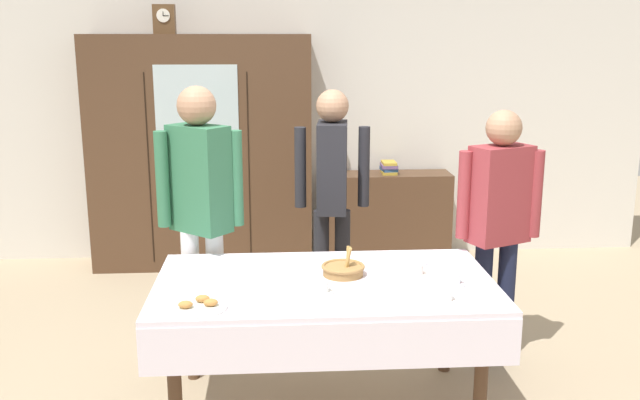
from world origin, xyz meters
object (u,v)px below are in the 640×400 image
(mantel_clock, at_px, (164,19))
(bread_basket, at_px, (343,269))
(spoon_back_edge, at_px, (236,263))
(bookshelf_low, at_px, (388,216))
(tea_cup_front_edge, at_px, (322,288))
(spoon_center, at_px, (421,264))
(pastry_plate, at_px, (199,306))
(book_stack, at_px, (389,167))
(tea_cup_far_right, at_px, (417,271))
(person_behind_table_left, at_px, (200,198))
(tea_cup_mid_left, at_px, (453,280))
(dining_table, at_px, (325,299))
(tea_cup_back_edge, at_px, (445,297))
(person_beside_shelf, at_px, (499,213))
(person_by_cabinet, at_px, (332,184))
(wall_cabinet, at_px, (201,153))

(mantel_clock, distance_m, bread_basket, 3.10)
(bread_basket, height_order, spoon_back_edge, bread_basket)
(bookshelf_low, height_order, tea_cup_front_edge, bookshelf_low)
(spoon_back_edge, bearing_deg, spoon_center, -4.25)
(bookshelf_low, distance_m, pastry_plate, 3.30)
(book_stack, height_order, tea_cup_far_right, book_stack)
(tea_cup_far_right, xyz_separation_m, person_behind_table_left, (-1.22, 0.56, 0.30))
(tea_cup_front_edge, bearing_deg, tea_cup_mid_left, 6.02)
(dining_table, relative_size, tea_cup_back_edge, 13.98)
(tea_cup_back_edge, distance_m, spoon_center, 0.57)
(person_behind_table_left, bearing_deg, tea_cup_mid_left, -27.27)
(tea_cup_front_edge, relative_size, person_beside_shelf, 0.08)
(mantel_clock, relative_size, pastry_plate, 0.86)
(bookshelf_low, xyz_separation_m, tea_cup_far_right, (-0.26, -2.56, 0.36))
(tea_cup_far_right, height_order, bread_basket, bread_basket)
(bookshelf_low, bearing_deg, tea_cup_far_right, -95.75)
(tea_cup_mid_left, xyz_separation_m, person_by_cabinet, (-0.54, 1.30, 0.25))
(tea_cup_back_edge, xyz_separation_m, pastry_plate, (-1.21, -0.01, -0.01))
(person_by_cabinet, bearing_deg, spoon_center, -65.38)
(wall_cabinet, bearing_deg, tea_cup_front_edge, -72.38)
(person_beside_shelf, bearing_deg, spoon_center, -153.94)
(spoon_back_edge, bearing_deg, book_stack, 61.32)
(tea_cup_back_edge, bearing_deg, dining_table, 151.54)
(mantel_clock, height_order, spoon_back_edge, mantel_clock)
(book_stack, bearing_deg, tea_cup_far_right, -95.75)
(wall_cabinet, height_order, tea_cup_front_edge, wall_cabinet)
(tea_cup_front_edge, distance_m, tea_cup_back_edge, 0.62)
(wall_cabinet, bearing_deg, bread_basket, -67.88)
(tea_cup_back_edge, xyz_separation_m, bread_basket, (-0.46, 0.42, 0.01))
(wall_cabinet, distance_m, pastry_plate, 2.94)
(wall_cabinet, xyz_separation_m, spoon_center, (1.47, -2.33, -0.27))
(tea_cup_front_edge, relative_size, tea_cup_back_edge, 1.00)
(tea_cup_far_right, distance_m, pastry_plate, 1.21)
(tea_cup_mid_left, height_order, spoon_center, tea_cup_mid_left)
(tea_cup_back_edge, distance_m, spoon_back_edge, 1.25)
(tea_cup_back_edge, relative_size, bread_basket, 0.54)
(tea_cup_far_right, bearing_deg, person_behind_table_left, 155.49)
(book_stack, xyz_separation_m, person_behind_table_left, (-1.48, -2.00, 0.21))
(bookshelf_low, relative_size, tea_cup_back_edge, 8.64)
(bookshelf_low, relative_size, tea_cup_far_right, 8.64)
(book_stack, relative_size, tea_cup_far_right, 1.62)
(bookshelf_low, relative_size, pastry_plate, 4.01)
(mantel_clock, height_order, spoon_center, mantel_clock)
(person_behind_table_left, bearing_deg, person_beside_shelf, -3.78)
(book_stack, bearing_deg, tea_cup_front_edge, -105.91)
(bookshelf_low, bearing_deg, bread_basket, -104.61)
(mantel_clock, distance_m, person_beside_shelf, 3.28)
(person_by_cabinet, bearing_deg, pastry_plate, -116.59)
(mantel_clock, relative_size, person_by_cabinet, 0.14)
(pastry_plate, bearing_deg, wall_cabinet, 95.17)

